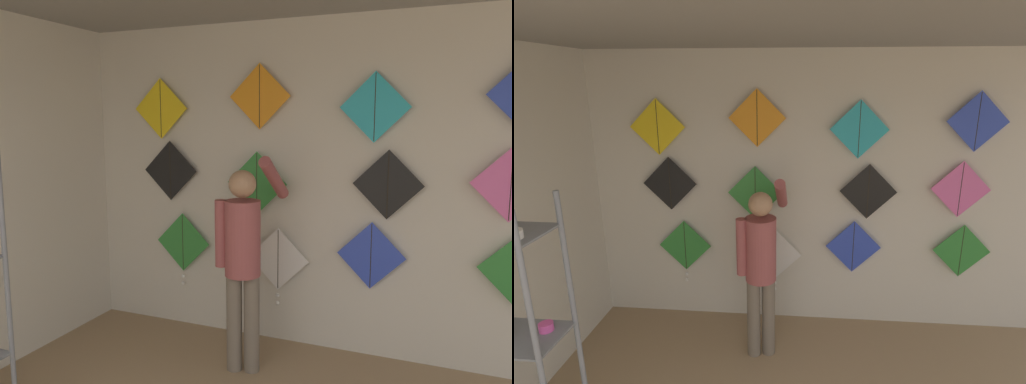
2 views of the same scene
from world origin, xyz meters
The scene contains 15 objects.
back_panel centered at (0.00, 3.83, 1.40)m, with size 5.34×0.06×2.80m, color beige.
ceiling_slab centered at (0.00, 1.90, 2.82)m, with size 5.34×4.60×0.04m, color gray.
shopkeeper centered at (-0.48, 3.17, 0.96)m, with size 0.42×0.63×1.70m.
kite_0 centered at (-1.35, 3.74, 0.80)m, with size 0.55×0.04×0.69m.
kite_1 centered at (-0.39, 3.74, 0.74)m, with size 0.55×0.04×0.69m.
kite_2 centered at (0.40, 3.74, 0.88)m, with size 0.55×0.01×0.55m.
kite_3 centered at (1.47, 3.74, 0.87)m, with size 0.55×0.01×0.55m.
kite_4 centered at (-1.47, 3.74, 1.50)m, with size 0.55×0.01×0.55m.
kite_5 centered at (-0.59, 3.74, 1.42)m, with size 0.55×0.01×0.55m.
kite_6 centered at (0.52, 3.74, 1.46)m, with size 0.55×0.01×0.55m.
kite_7 centered at (1.38, 3.74, 1.51)m, with size 0.55×0.01×0.55m.
kite_8 centered at (-1.55, 3.74, 2.07)m, with size 0.55×0.01×0.55m.
kite_9 centered at (-0.57, 3.74, 2.16)m, with size 0.55×0.01×0.55m.
kite_10 centered at (0.40, 3.74, 2.07)m, with size 0.55×0.01×0.55m.
kite_11 centered at (1.45, 3.74, 2.15)m, with size 0.55×0.01×0.55m.
Camera 2 is at (-0.10, -0.08, 2.52)m, focal length 28.00 mm.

